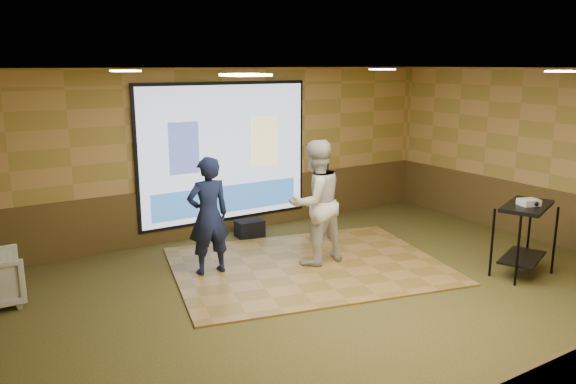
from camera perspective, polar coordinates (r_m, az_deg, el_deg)
ground at (r=7.75m, az=5.36°, el=-10.42°), size 9.00×9.00×0.00m
room_shell at (r=7.19m, az=5.71°, el=5.11°), size 9.04×7.04×3.02m
wainscot_back at (r=10.42m, az=-6.34°, el=-1.56°), size 9.00×0.04×0.95m
wainscot_right at (r=10.81m, az=24.61°, el=-2.15°), size 0.04×7.00×0.95m
projector_screen at (r=10.18m, az=-6.37°, el=3.84°), size 3.32×0.06×2.52m
downlight_nw at (r=7.72m, az=-16.20°, el=11.73°), size 0.32×0.32×0.02m
downlight_ne at (r=9.92m, az=9.55°, el=12.19°), size 0.32×0.32×0.02m
downlight_sw at (r=4.66m, az=-4.35°, el=11.78°), size 0.32×0.32×0.02m
downlight_se at (r=7.77m, az=26.25°, el=10.94°), size 0.32×0.32×0.02m
dance_floor at (r=8.76m, az=2.02°, el=-7.47°), size 4.64×3.92×0.03m
player_left at (r=8.25m, az=-8.10°, el=-2.40°), size 0.65×0.44×1.75m
player_right at (r=8.59m, az=2.79°, el=-1.06°), size 0.98×0.79×1.92m
av_table at (r=8.88m, az=22.96°, el=-3.04°), size 1.03×0.54×1.08m
projector at (r=8.75m, az=23.27°, el=-0.96°), size 0.32×0.29×0.09m
mic_stand at (r=10.98m, az=3.79°, el=-0.66°), size 0.64×0.26×1.62m
duffel_bag at (r=10.20m, az=-3.91°, el=-3.72°), size 0.50×0.35×0.30m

